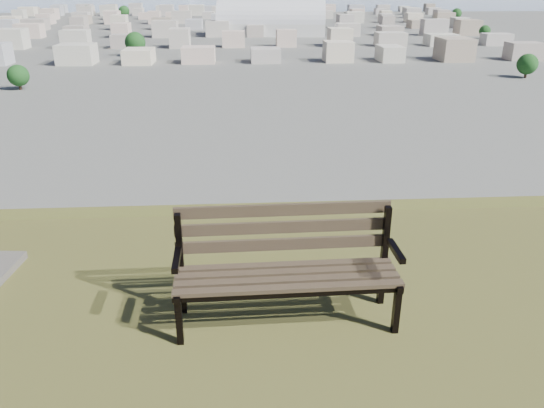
{
  "coord_description": "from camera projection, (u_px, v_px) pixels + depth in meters",
  "views": [
    {
      "loc": [
        0.3,
        -2.3,
        27.79
      ],
      "look_at": [
        0.68,
        3.61,
        25.3
      ],
      "focal_mm": 35.0,
      "sensor_mm": 36.0,
      "label": 1
    }
  ],
  "objects": [
    {
      "name": "city_blocks",
      "position": [
        236.0,
        19.0,
        374.33
      ],
      "size": [
        395.0,
        361.0,
        7.0
      ],
      "color": "#BDB3A6",
      "rests_on": "ground"
    },
    {
      "name": "bay_water",
      "position": [
        235.0,
        0.0,
        840.69
      ],
      "size": [
        2400.0,
        700.0,
        0.12
      ],
      "primitive_type": "cube",
      "color": "#879BAC",
      "rests_on": "ground"
    },
    {
      "name": "city_trees",
      "position": [
        189.0,
        25.0,
        302.85
      ],
      "size": [
        406.52,
        387.2,
        9.98
      ],
      "color": "#302118",
      "rests_on": "ground"
    },
    {
      "name": "park_bench",
      "position": [
        286.0,
        260.0,
        4.59
      ],
      "size": [
        1.93,
        0.65,
        1.0
      ],
      "rotation": [
        0.0,
        0.0,
        0.02
      ],
      "color": "#473A29",
      "rests_on": "hilltop_mesa"
    },
    {
      "name": "arena",
      "position": [
        271.0,
        24.0,
        295.0
      ],
      "size": [
        61.22,
        31.09,
        24.86
      ],
      "rotation": [
        0.0,
        0.0,
        -0.11
      ],
      "color": "silver",
      "rests_on": "ground"
    }
  ]
}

